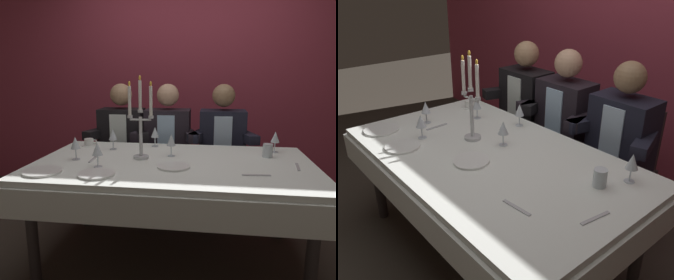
{
  "view_description": "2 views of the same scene",
  "coord_description": "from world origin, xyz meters",
  "views": [
    {
      "loc": [
        0.26,
        -2.14,
        1.34
      ],
      "look_at": [
        -0.05,
        0.1,
        0.87
      ],
      "focal_mm": 34.52,
      "sensor_mm": 36.0,
      "label": 1
    },
    {
      "loc": [
        1.54,
        -1.17,
        1.74
      ],
      "look_at": [
        0.0,
        0.13,
        0.79
      ],
      "focal_mm": 37.91,
      "sensor_mm": 36.0,
      "label": 2
    }
  ],
  "objects": [
    {
      "name": "ground_plane",
      "position": [
        0.0,
        0.0,
        0.0
      ],
      "size": [
        12.0,
        12.0,
        0.0
      ],
      "primitive_type": "plane",
      "color": "#3B342C"
    },
    {
      "name": "water_tumbler_0",
      "position": [
        0.66,
        0.21,
        0.79
      ],
      "size": [
        0.07,
        0.07,
        0.1
      ],
      "primitive_type": "cylinder",
      "color": "silver",
      "rests_on": "dining_table"
    },
    {
      "name": "wine_glass_1",
      "position": [
        0.74,
        0.36,
        0.85
      ],
      "size": [
        0.07,
        0.07,
        0.16
      ],
      "color": "silver",
      "rests_on": "dining_table"
    },
    {
      "name": "candelabra",
      "position": [
        -0.24,
        0.04,
        0.98
      ],
      "size": [
        0.19,
        0.11,
        0.58
      ],
      "color": "silver",
      "rests_on": "dining_table"
    },
    {
      "name": "wine_glass_0",
      "position": [
        -0.68,
        -0.05,
        0.86
      ],
      "size": [
        0.07,
        0.07,
        0.16
      ],
      "color": "silver",
      "rests_on": "dining_table"
    },
    {
      "name": "spoon_2",
      "position": [
        0.53,
        -0.25,
        0.74
      ],
      "size": [
        0.17,
        0.03,
        0.01
      ],
      "primitive_type": "cube",
      "rotation": [
        0.0,
        0.0,
        0.08
      ],
      "color": "#B7B7BC",
      "rests_on": "dining_table"
    },
    {
      "name": "wine_glass_4",
      "position": [
        -0.21,
        0.43,
        0.86
      ],
      "size": [
        0.07,
        0.07,
        0.16
      ],
      "color": "silver",
      "rests_on": "dining_table"
    },
    {
      "name": "fork_1",
      "position": [
        -0.57,
        -0.04,
        0.74
      ],
      "size": [
        0.03,
        0.17,
        0.01
      ],
      "primitive_type": "cube",
      "rotation": [
        0.0,
        0.0,
        1.63
      ],
      "color": "#B7B7BC",
      "rests_on": "dining_table"
    },
    {
      "name": "fork_0",
      "position": [
        0.82,
        -0.03,
        0.74
      ],
      "size": [
        0.04,
        0.17,
        0.01
      ],
      "primitive_type": "cube",
      "rotation": [
        0.0,
        0.0,
        1.43
      ],
      "color": "#B7B7BC",
      "rests_on": "dining_table"
    },
    {
      "name": "back_wall",
      "position": [
        0.0,
        1.66,
        1.35
      ],
      "size": [
        6.0,
        0.12,
        2.7
      ],
      "primitive_type": "cube",
      "color": "#9F3447",
      "rests_on": "ground_plane"
    },
    {
      "name": "wine_glass_3",
      "position": [
        -0.47,
        -0.2,
        0.85
      ],
      "size": [
        0.07,
        0.07,
        0.16
      ],
      "color": "silver",
      "rests_on": "dining_table"
    },
    {
      "name": "coffee_cup_0",
      "position": [
        -0.76,
        0.38,
        0.77
      ],
      "size": [
        0.13,
        0.12,
        0.06
      ],
      "color": "white",
      "rests_on": "dining_table"
    },
    {
      "name": "seated_diner_1",
      "position": [
        -0.16,
        0.89,
        0.74
      ],
      "size": [
        0.63,
        0.48,
        1.24
      ],
      "color": "#312A2B",
      "rests_on": "ground_plane"
    },
    {
      "name": "seated_diner_0",
      "position": [
        -0.61,
        0.89,
        0.74
      ],
      "size": [
        0.63,
        0.48,
        1.24
      ],
      "color": "#312A2B",
      "rests_on": "ground_plane"
    },
    {
      "name": "dining_table",
      "position": [
        0.0,
        0.0,
        0.62
      ],
      "size": [
        1.94,
        1.14,
        0.74
      ],
      "color": "white",
      "rests_on": "ground_plane"
    },
    {
      "name": "dinner_plate_0",
      "position": [
        0.02,
        -0.15,
        0.75
      ],
      "size": [
        0.21,
        0.21,
        0.01
      ],
      "primitive_type": "cylinder",
      "color": "white",
      "rests_on": "dining_table"
    },
    {
      "name": "wine_glass_5",
      "position": [
        -0.03,
        0.14,
        0.86
      ],
      "size": [
        0.07,
        0.07,
        0.16
      ],
      "color": "silver",
      "rests_on": "dining_table"
    },
    {
      "name": "dinner_plate_1",
      "position": [
        -0.42,
        -0.37,
        0.75
      ],
      "size": [
        0.22,
        0.22,
        0.01
      ],
      "primitive_type": "cylinder",
      "color": "white",
      "rests_on": "dining_table"
    },
    {
      "name": "wine_glass_2",
      "position": [
        -0.52,
        0.29,
        0.85
      ],
      "size": [
        0.07,
        0.07,
        0.16
      ],
      "color": "silver",
      "rests_on": "dining_table"
    },
    {
      "name": "dinner_plate_2",
      "position": [
        -0.76,
        -0.37,
        0.75
      ],
      "size": [
        0.24,
        0.24,
        0.01
      ],
      "primitive_type": "cylinder",
      "color": "white",
      "rests_on": "dining_table"
    },
    {
      "name": "seated_diner_2",
      "position": [
        0.36,
        0.89,
        0.74
      ],
      "size": [
        0.63,
        0.48,
        1.24
      ],
      "color": "#312A2B",
      "rests_on": "ground_plane"
    }
  ]
}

